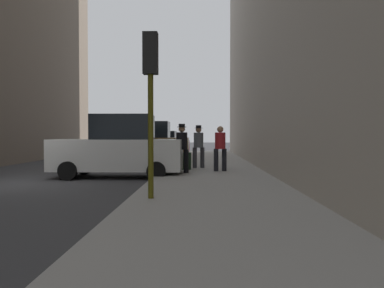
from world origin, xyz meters
The scene contains 11 objects.
ground_plane centered at (0.00, 0.00, 0.00)m, with size 120.00×120.00×0.00m, color #38383A.
sidewalk centered at (6.00, 0.00, 0.07)m, with size 4.00×40.00×0.15m, color gray.
parked_white_van centered at (2.65, 1.82, 1.03)m, with size 4.60×2.06×2.25m.
parked_bronze_suv centered at (2.65, 8.84, 1.03)m, with size 4.61×2.07×2.25m.
parked_red_hatchback centered at (2.65, 15.45, 0.85)m, with size 4.26×2.17×1.79m.
fire_hydrant centered at (4.45, 6.43, 0.50)m, with size 0.42×0.22×0.70m.
traffic_light centered at (4.50, -3.41, 2.76)m, with size 0.32×0.32×3.60m.
pedestrian_with_beanie centered at (5.48, 4.07, 1.14)m, with size 0.52×0.44×1.78m.
pedestrian_with_fedora centered at (4.90, 1.94, 1.14)m, with size 0.53×0.50×1.78m.
pedestrian_in_red_jacket centered at (6.32, 2.71, 1.10)m, with size 0.53×0.47×1.71m.
rolling_suitcase centered at (4.98, 3.42, 0.49)m, with size 0.45×0.61×1.04m.
Camera 1 is at (5.60, -11.53, 1.55)m, focal length 35.00 mm.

